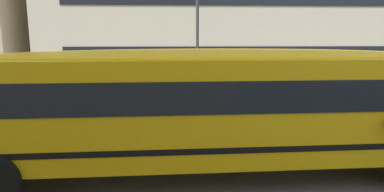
{
  "coord_description": "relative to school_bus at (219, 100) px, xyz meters",
  "views": [
    {
      "loc": [
        0.73,
        -8.65,
        2.98
      ],
      "look_at": [
        1.15,
        -0.8,
        1.59
      ],
      "focal_mm": 31.36,
      "sensor_mm": 36.0,
      "label": 1
    }
  ],
  "objects": [
    {
      "name": "ground_plane",
      "position": [
        -1.7,
        1.59,
        -1.62
      ],
      "size": [
        400.0,
        400.0,
        0.0
      ],
      "primitive_type": "plane",
      "color": "#4C4C4F"
    },
    {
      "name": "sidewalk_far",
      "position": [
        -1.7,
        9.25,
        -1.62
      ],
      "size": [
        120.0,
        3.0,
        0.01
      ],
      "primitive_type": "cube",
      "color": "gray",
      "rests_on": "ground_plane"
    },
    {
      "name": "lane_centreline",
      "position": [
        -1.7,
        1.59,
        -1.62
      ],
      "size": [
        110.0,
        0.16,
        0.01
      ],
      "primitive_type": "cube",
      "color": "silver",
      "rests_on": "ground_plane"
    },
    {
      "name": "school_bus",
      "position": [
        0.0,
        0.0,
        0.0
      ],
      "size": [
        12.29,
        2.92,
        2.73
      ],
      "rotation": [
        0.0,
        0.0,
        0.03
      ],
      "color": "yellow",
      "rests_on": "ground_plane"
    },
    {
      "name": "street_lamp",
      "position": [
        0.1,
        8.55,
        2.69
      ],
      "size": [
        0.44,
        0.44,
        6.8
      ],
      "color": "#38383D",
      "rests_on": "ground_plane"
    }
  ]
}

